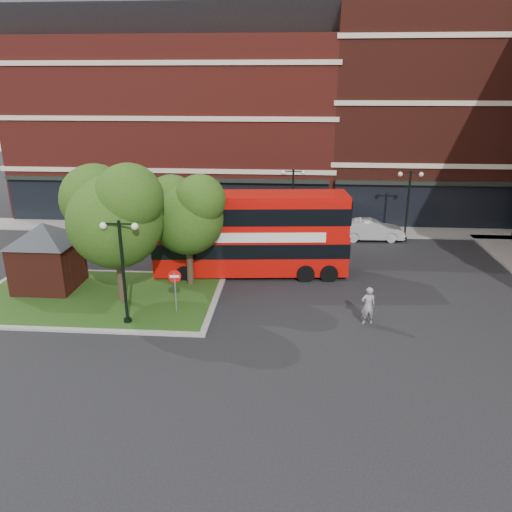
# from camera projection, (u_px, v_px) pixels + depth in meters

# --- Properties ---
(ground) EXTENTS (120.00, 120.00, 0.00)m
(ground) POSITION_uv_depth(u_px,v_px,m) (245.00, 331.00, 22.62)
(ground) COLOR black
(ground) RESTS_ON ground
(pavement_far) EXTENTS (44.00, 3.00, 0.12)m
(pavement_far) POSITION_uv_depth(u_px,v_px,m) (266.00, 229.00, 38.15)
(pavement_far) COLOR slate
(pavement_far) RESTS_ON ground
(terrace_far_left) EXTENTS (26.00, 12.00, 14.00)m
(terrace_far_left) POSITION_uv_depth(u_px,v_px,m) (180.00, 127.00, 43.51)
(terrace_far_left) COLOR maroon
(terrace_far_left) RESTS_ON ground
(terrace_far_right) EXTENTS (18.00, 12.00, 16.00)m
(terrace_far_right) POSITION_uv_depth(u_px,v_px,m) (439.00, 117.00, 41.62)
(terrace_far_right) COLOR #471911
(terrace_far_right) RESTS_ON ground
(traffic_island) EXTENTS (12.60, 7.60, 0.15)m
(traffic_island) POSITION_uv_depth(u_px,v_px,m) (98.00, 297.00, 25.99)
(traffic_island) COLOR gray
(traffic_island) RESTS_ON ground
(kiosk) EXTENTS (6.51, 6.51, 3.60)m
(kiosk) POSITION_uv_depth(u_px,v_px,m) (46.00, 249.00, 26.41)
(kiosk) COLOR #471911
(kiosk) RESTS_ON traffic_island
(tree_island_west) EXTENTS (5.40, 4.71, 7.21)m
(tree_island_west) POSITION_uv_depth(u_px,v_px,m) (113.00, 211.00, 23.95)
(tree_island_west) COLOR #2D2116
(tree_island_west) RESTS_ON ground
(tree_island_east) EXTENTS (4.46, 3.90, 6.29)m
(tree_island_east) POSITION_uv_depth(u_px,v_px,m) (186.00, 211.00, 26.26)
(tree_island_east) COLOR #2D2116
(tree_island_east) RESTS_ON ground
(lamp_island) EXTENTS (1.72, 0.36, 5.00)m
(lamp_island) POSITION_uv_depth(u_px,v_px,m) (123.00, 268.00, 22.28)
(lamp_island) COLOR black
(lamp_island) RESTS_ON ground
(lamp_far_left) EXTENTS (1.72, 0.36, 5.00)m
(lamp_far_left) POSITION_uv_depth(u_px,v_px,m) (293.00, 200.00, 35.21)
(lamp_far_left) COLOR black
(lamp_far_left) RESTS_ON ground
(lamp_far_right) EXTENTS (1.72, 0.36, 5.00)m
(lamp_far_right) POSITION_uv_depth(u_px,v_px,m) (408.00, 202.00, 34.65)
(lamp_far_right) COLOR black
(lamp_far_right) RESTS_ON ground
(bus) EXTENTS (11.19, 3.48, 4.20)m
(bus) POSITION_uv_depth(u_px,v_px,m) (251.00, 229.00, 28.49)
(bus) COLOR #B80C07
(bus) RESTS_ON ground
(woman) EXTENTS (0.72, 0.52, 1.84)m
(woman) POSITION_uv_depth(u_px,v_px,m) (368.00, 306.00, 22.97)
(woman) COLOR gray
(woman) RESTS_ON ground
(car_silver) EXTENTS (3.86, 1.96, 1.26)m
(car_silver) POSITION_uv_depth(u_px,v_px,m) (208.00, 223.00, 37.80)
(car_silver) COLOR silver
(car_silver) RESTS_ON ground
(car_white) EXTENTS (4.60, 1.81, 1.49)m
(car_white) POSITION_uv_depth(u_px,v_px,m) (371.00, 230.00, 35.50)
(car_white) COLOR silver
(car_white) RESTS_ON ground
(no_entry_sign) EXTENTS (0.63, 0.11, 2.28)m
(no_entry_sign) POSITION_uv_depth(u_px,v_px,m) (175.00, 283.00, 23.75)
(no_entry_sign) COLOR slate
(no_entry_sign) RESTS_ON ground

